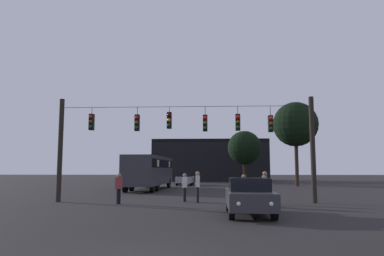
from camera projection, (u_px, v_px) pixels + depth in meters
ground_plane at (193, 191)px, 31.59m from camera, size 168.00×168.00×0.00m
overhead_signal_span at (185, 138)px, 20.86m from camera, size 14.85×0.44×6.01m
city_bus at (150, 169)px, 33.21m from camera, size 3.02×11.10×3.00m
car_near_right at (249, 195)px, 14.98m from camera, size 1.85×4.36×1.52m
car_far_left at (185, 178)px, 42.06m from camera, size 1.92×4.38×1.52m
pedestrian_crossing_left at (264, 189)px, 18.24m from camera, size 0.33×0.41×1.57m
pedestrian_crossing_center at (185, 186)px, 21.07m from camera, size 0.28×0.38×1.63m
pedestrian_crossing_right at (198, 185)px, 20.41m from camera, size 0.24×0.36×1.75m
pedestrian_near_bus at (119, 187)px, 19.62m from camera, size 0.34×0.42×1.65m
pedestrian_trailing at (244, 188)px, 18.49m from camera, size 0.28×0.38×1.61m
pedestrian_far_side at (265, 185)px, 19.65m from camera, size 0.32×0.41×1.76m
corner_building at (210, 161)px, 58.83m from camera, size 17.58×10.54×6.37m
tree_left_silhouette at (295, 124)px, 40.20m from camera, size 4.95×4.95×9.29m
tree_behind_building at (244, 148)px, 46.13m from camera, size 4.27×4.27×6.72m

